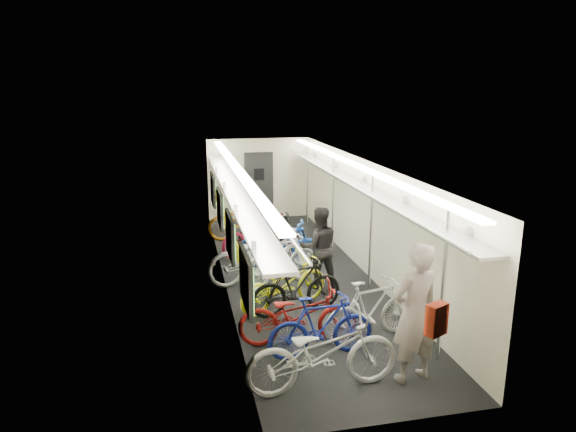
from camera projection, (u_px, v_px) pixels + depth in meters
name	position (u px, v px, depth m)	size (l,w,h in m)	color
train_car_shell	(272.00, 193.00, 11.03)	(10.00, 10.00, 10.00)	black
bicycle_0	(323.00, 352.00, 6.65)	(0.72, 2.06, 1.08)	silver
bicycle_1	(321.00, 326.00, 7.49)	(0.46, 1.62, 0.97)	navy
bicycle_2	(298.00, 315.00, 7.86)	(0.65, 1.86, 0.97)	maroon
bicycle_3	(297.00, 287.00, 8.91)	(0.48, 1.69, 1.02)	black
bicycle_4	(284.00, 283.00, 9.14)	(0.63, 1.82, 0.95)	yellow
bicycle_5	(280.00, 260.00, 10.17)	(0.51, 1.80, 1.08)	white
bicycle_6	(261.00, 255.00, 10.34)	(0.77, 2.20, 1.16)	silver
bicycle_7	(282.00, 244.00, 11.08)	(0.54, 1.92, 1.15)	#1A459D
bicycle_8	(258.00, 234.00, 12.09)	(0.66, 1.90, 1.00)	maroon
bicycle_9	(272.00, 232.00, 12.29)	(0.46, 1.64, 0.98)	black
bicycle_10	(246.00, 221.00, 13.23)	(0.69, 1.97, 1.03)	orange
bicycle_11	(371.00, 309.00, 8.01)	(0.47, 1.67, 1.01)	silver
passenger_near	(415.00, 313.00, 6.79)	(0.71, 0.47, 1.95)	gray
passenger_mid	(319.00, 247.00, 10.08)	(0.79, 0.62, 1.62)	black
backpack	(436.00, 319.00, 5.92)	(0.26, 0.14, 0.38)	#A72710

